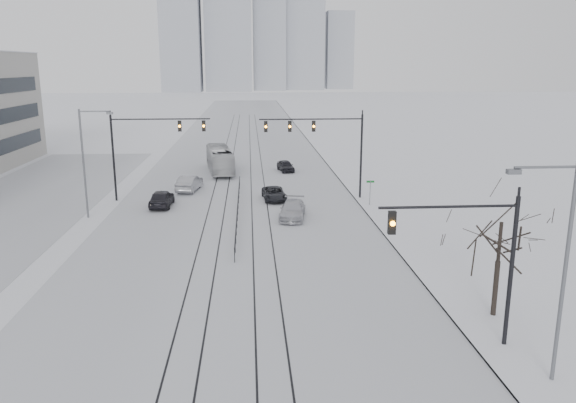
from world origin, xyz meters
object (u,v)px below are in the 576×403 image
(sedan_nb_front, at_px, (274,194))
(box_truck, at_px, (220,160))
(bare_tree, at_px, (501,232))
(sedan_nb_right, at_px, (293,210))
(sedan_sb_outer, at_px, (189,183))
(traffic_mast_near, at_px, (477,252))
(sedan_nb_far, at_px, (286,166))
(sedan_sb_inner, at_px, (162,198))

(sedan_nb_front, relative_size, box_truck, 0.41)
(bare_tree, xyz_separation_m, sedan_nb_right, (-8.64, 19.54, -3.78))
(sedan_sb_outer, xyz_separation_m, box_truck, (2.60, 10.20, 0.70))
(sedan_nb_right, bearing_deg, bare_tree, -57.43)
(sedan_nb_right, bearing_deg, box_truck, 116.89)
(traffic_mast_near, height_order, box_truck, traffic_mast_near)
(sedan_nb_far, bearing_deg, box_truck, 168.92)
(bare_tree, height_order, sedan_nb_far, bare_tree)
(sedan_nb_right, bearing_deg, sedan_nb_front, 109.33)
(traffic_mast_near, distance_m, sedan_nb_far, 44.31)
(sedan_nb_front, xyz_separation_m, box_truck, (-5.78, 14.79, 0.87))
(sedan_nb_front, height_order, box_truck, box_truck)
(bare_tree, height_order, sedan_sb_outer, bare_tree)
(sedan_sb_outer, relative_size, box_truck, 0.45)
(sedan_nb_far, bearing_deg, traffic_mast_near, -93.38)
(sedan_nb_far, bearing_deg, sedan_nb_front, -108.33)
(sedan_nb_front, distance_m, box_truck, 15.90)
(sedan_sb_inner, relative_size, sedan_nb_right, 0.93)
(sedan_nb_front, height_order, sedan_nb_right, sedan_nb_right)
(bare_tree, bearing_deg, sedan_sb_inner, 129.61)
(sedan_nb_front, distance_m, sedan_nb_right, 6.68)
(sedan_nb_right, distance_m, box_truck, 22.48)
(traffic_mast_near, bearing_deg, box_truck, 106.78)
(sedan_nb_front, distance_m, sedan_nb_far, 14.84)
(box_truck, bearing_deg, sedan_nb_far, 171.52)
(traffic_mast_near, height_order, sedan_nb_right, traffic_mast_near)
(traffic_mast_near, distance_m, bare_tree, 3.85)
(bare_tree, bearing_deg, sedan_sb_outer, 120.73)
(sedan_sb_inner, xyz_separation_m, box_truck, (4.42, 16.65, 0.70))
(sedan_sb_inner, relative_size, box_truck, 0.43)
(sedan_nb_right, relative_size, box_truck, 0.46)
(traffic_mast_near, bearing_deg, sedan_sb_outer, 115.17)
(traffic_mast_near, relative_size, bare_tree, 1.15)
(box_truck, bearing_deg, sedan_nb_front, 103.51)
(sedan_nb_front, relative_size, sedan_nb_far, 1.14)
(traffic_mast_near, xyz_separation_m, box_truck, (-13.23, 43.89, -3.08))
(sedan_nb_front, xyz_separation_m, sedan_nb_far, (2.04, 14.70, 0.04))
(sedan_nb_front, bearing_deg, sedan_nb_far, 77.29)
(sedan_sb_outer, bearing_deg, bare_tree, 130.39)
(sedan_nb_far, bearing_deg, sedan_nb_right, -102.61)
(traffic_mast_near, height_order, sedan_sb_inner, traffic_mast_near)
(sedan_sb_inner, height_order, sedan_nb_right, sedan_sb_inner)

